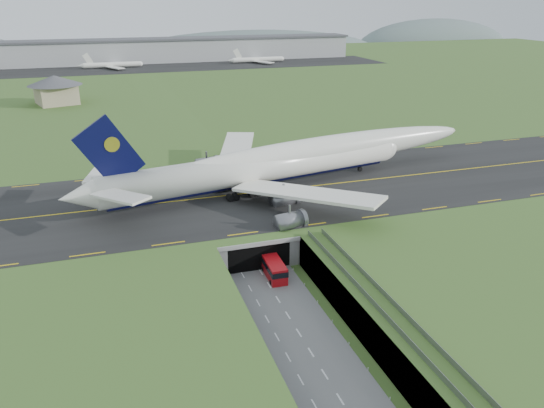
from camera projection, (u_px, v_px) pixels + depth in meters
name	position (u px, v px, depth m)	size (l,w,h in m)	color
ground	(273.00, 292.00, 92.31)	(900.00, 900.00, 0.00)	#436227
airfield_deck	(273.00, 277.00, 91.21)	(800.00, 800.00, 6.00)	gray
trench_road	(287.00, 314.00, 85.64)	(12.00, 75.00, 0.20)	slate
taxiway	(227.00, 196.00, 119.30)	(800.00, 44.00, 0.18)	black
tunnel_portal	(247.00, 236.00, 105.89)	(17.00, 22.30, 6.00)	gray
guideway	(385.00, 313.00, 76.59)	(3.00, 53.00, 7.05)	#A8A8A3
jumbo_jet	(287.00, 161.00, 124.15)	(104.57, 64.67, 21.76)	white
shuttle_tram	(274.00, 269.00, 96.40)	(3.22, 7.97, 3.21)	#B60C12
service_building	(55.00, 87.00, 218.00)	(26.88, 26.88, 11.80)	tan
cargo_terminal	(134.00, 51.00, 352.24)	(320.00, 67.00, 15.60)	#B2B2B2
distant_hills	(196.00, 56.00, 492.89)	(700.00, 91.00, 60.00)	slate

